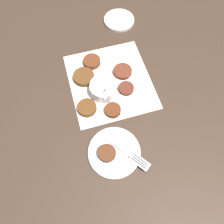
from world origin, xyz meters
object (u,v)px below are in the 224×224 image
at_px(extra_saucer, 119,20).
at_px(sauce_bowl, 103,89).
at_px(fork, 131,155).
at_px(fritter_on_plate, 107,153).
at_px(serving_plate, 114,152).

bearing_deg(extra_saucer, sauce_bowl, -18.08).
xyz_separation_m(sauce_bowl, fork, (0.26, 0.05, -0.00)).
bearing_deg(fritter_on_plate, sauce_bowl, 175.20).
bearing_deg(fork, sauce_bowl, -167.84).
height_order(fork, extra_saucer, fork).
relative_size(fritter_on_plate, fork, 0.41).
bearing_deg(serving_plate, sauce_bowl, -178.88).
relative_size(serving_plate, fork, 1.22).
bearing_deg(fritter_on_plate, fork, 78.55).
xyz_separation_m(fritter_on_plate, fork, (0.02, 0.08, -0.01)).
relative_size(fritter_on_plate, extra_saucer, 0.42).
distance_m(serving_plate, fritter_on_plate, 0.03).
xyz_separation_m(fritter_on_plate, extra_saucer, (-0.60, 0.14, -0.02)).
distance_m(serving_plate, fork, 0.06).
xyz_separation_m(serving_plate, fritter_on_plate, (0.01, -0.02, 0.02)).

